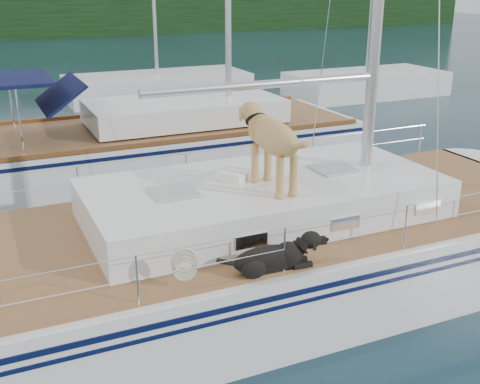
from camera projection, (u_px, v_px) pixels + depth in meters
name	position (u px, v px, depth m)	size (l,w,h in m)	color
ground	(215.00, 300.00, 9.11)	(120.00, 120.00, 0.00)	black
shore_bank	(0.00, 30.00, 48.54)	(92.00, 1.00, 1.20)	#595147
main_sailboat	(221.00, 258.00, 8.91)	(12.00, 3.80, 14.01)	silver
neighbor_sailboat	(145.00, 147.00, 14.96)	(11.00, 3.50, 13.30)	silver
bg_boat_center	(158.00, 87.00, 24.24)	(7.20, 3.00, 11.65)	silver
bg_boat_east	(366.00, 84.00, 24.77)	(6.40, 3.00, 11.65)	silver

